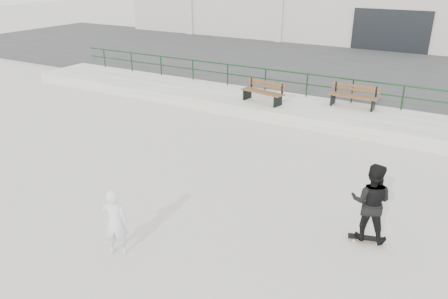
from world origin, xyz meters
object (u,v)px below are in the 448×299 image
Objects in this scene: bench_left at (263,92)px; skateboard at (365,238)px; bench_right at (354,96)px; seated_skater at (115,222)px; standing_skater at (371,202)px.

skateboard is (6.06, -7.34, -0.87)m from bench_left.
bench_right is 2.45× the size of skateboard.
skateboard is 0.51× the size of seated_skater.
bench_right is 9.00m from skateboard.
skateboard is 5.69m from seated_skater.
seated_skater is (1.39, -10.51, -0.16)m from bench_left.
seated_skater is at bearing -161.73° from skateboard.
bench_left is at bearing -159.91° from bench_right.
bench_right is at bearing 31.64° from bench_left.
bench_right reaches higher than bench_left.
seated_skater reaches higher than bench_left.
bench_left reaches higher than skateboard.
standing_skater is at bearing -172.17° from seated_skater.
skateboard is at bearing -72.79° from bench_right.
standing_skater is 1.19× the size of seated_skater.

